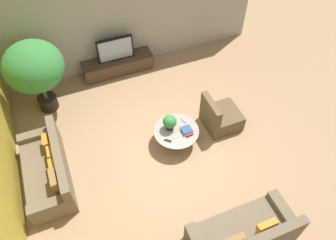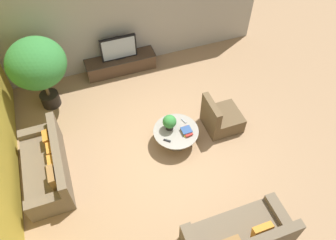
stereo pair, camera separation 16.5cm
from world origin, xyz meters
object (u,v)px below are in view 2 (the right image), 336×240
object	(u,v)px
media_console	(121,64)
couch_by_wall	(48,167)
armchair_wicker	(221,118)
coffee_table	(176,134)
potted_plant_tabletop	(170,122)
couch_near_entry	(239,238)
potted_palm_tall	(37,65)
television	(119,48)

from	to	relation	value
media_console	couch_by_wall	size ratio (longest dim) A/B	0.98
couch_by_wall	armchair_wicker	distance (m)	3.91
coffee_table	couch_by_wall	bearing A→B (deg)	178.26
media_console	coffee_table	xyz separation A→B (m)	(0.54, -2.79, 0.05)
coffee_table	potted_plant_tabletop	xyz separation A→B (m)	(-0.11, 0.12, 0.33)
couch_near_entry	media_console	bearing A→B (deg)	-81.91
potted_palm_tall	couch_near_entry	bearing A→B (deg)	-59.90
media_console	couch_near_entry	bearing A→B (deg)	-81.91
couch_near_entry	potted_plant_tabletop	size ratio (longest dim) A/B	5.01
armchair_wicker	potted_plant_tabletop	world-z (taller)	armchair_wicker
armchair_wicker	potted_palm_tall	xyz separation A→B (m)	(-3.64, 2.07, 1.00)
media_console	couch_by_wall	distance (m)	3.51
television	armchair_wicker	size ratio (longest dim) A/B	1.10
television	coffee_table	xyz separation A→B (m)	(0.54, -2.79, -0.48)
armchair_wicker	couch_by_wall	bearing A→B (deg)	89.92
potted_palm_tall	armchair_wicker	bearing A→B (deg)	-29.67
coffee_table	couch_near_entry	world-z (taller)	couch_near_entry
coffee_table	television	bearing A→B (deg)	100.97
coffee_table	potted_plant_tabletop	world-z (taller)	potted_plant_tabletop
couch_near_entry	couch_by_wall	bearing A→B (deg)	-41.27
potted_palm_tall	potted_plant_tabletop	distance (m)	3.21
coffee_table	potted_plant_tabletop	distance (m)	0.36
television	coffee_table	size ratio (longest dim) A/B	0.94
television	couch_by_wall	size ratio (longest dim) A/B	0.49
couch_by_wall	armchair_wicker	xyz separation A→B (m)	(3.91, -0.01, -0.02)
potted_plant_tabletop	armchair_wicker	bearing A→B (deg)	-1.77
couch_by_wall	potted_plant_tabletop	world-z (taller)	couch_by_wall
armchair_wicker	potted_plant_tabletop	size ratio (longest dim) A/B	2.29
coffee_table	potted_palm_tall	size ratio (longest dim) A/B	0.53
media_console	armchair_wicker	distance (m)	3.19
coffee_table	couch_near_entry	xyz separation A→B (m)	(0.22, -2.54, 0.01)
television	potted_plant_tabletop	distance (m)	2.71
media_console	couch_near_entry	size ratio (longest dim) A/B	1.00
armchair_wicker	media_console	bearing A→B (deg)	31.72
potted_plant_tabletop	potted_palm_tall	bearing A→B (deg)	139.64
coffee_table	potted_plant_tabletop	bearing A→B (deg)	133.13
couch_by_wall	potted_palm_tall	bearing A→B (deg)	172.51
television	media_console	bearing A→B (deg)	90.00
potted_plant_tabletop	couch_near_entry	bearing A→B (deg)	-82.98
media_console	potted_palm_tall	distance (m)	2.31
couch_near_entry	television	bearing A→B (deg)	-81.90
armchair_wicker	potted_plant_tabletop	bearing A→B (deg)	88.23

